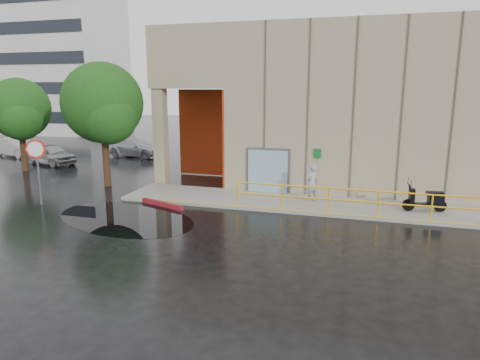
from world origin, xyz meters
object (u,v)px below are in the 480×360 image
at_px(car_b, 17,147).
at_px(tree_near, 104,106).
at_px(red_curb, 162,204).
at_px(car_a, 50,154).
at_px(tree_far, 19,111).
at_px(stop_sign, 37,158).
at_px(car_c, 136,148).
at_px(person, 312,183).
at_px(scooter, 426,193).

distance_m(car_b, tree_near, 14.41).
height_order(red_curb, car_a, car_a).
distance_m(tree_near, tree_far, 7.73).
distance_m(stop_sign, tree_far, 9.10).
bearing_deg(tree_far, car_c, 61.70).
bearing_deg(car_a, red_curb, -104.99).
relative_size(stop_sign, tree_far, 0.51).
xyz_separation_m(person, car_a, (-18.08, 5.30, -0.28)).
bearing_deg(scooter, person, 166.77).
distance_m(car_a, car_b, 5.17).
xyz_separation_m(car_c, tree_near, (3.63, -9.21, 3.45)).
height_order(car_c, tree_far, tree_far).
height_order(stop_sign, car_b, stop_sign).
xyz_separation_m(person, tree_near, (-10.57, 0.62, 3.15)).
distance_m(car_c, tree_near, 10.49).
bearing_deg(car_c, person, -117.07).
bearing_deg(car_b, tree_near, -103.47).
bearing_deg(stop_sign, tree_far, 133.64).
distance_m(scooter, car_b, 28.44).
xyz_separation_m(person, red_curb, (-6.22, -2.03, -0.88)).
relative_size(scooter, car_b, 0.41).
xyz_separation_m(red_curb, car_b, (-16.58, 9.46, 0.61)).
relative_size(red_curb, tree_far, 0.43).
xyz_separation_m(person, tree_far, (-17.93, 2.89, 2.68)).
relative_size(scooter, stop_sign, 0.60).
xyz_separation_m(car_a, tree_far, (0.15, -2.41, 2.96)).
bearing_deg(tree_near, car_c, 111.50).
relative_size(scooter, car_a, 0.43).
relative_size(stop_sign, car_c, 0.63).
bearing_deg(scooter, stop_sign, -179.17).
distance_m(red_curb, tree_far, 13.20).
bearing_deg(red_curb, tree_far, 157.23).
relative_size(person, tree_far, 0.29).
xyz_separation_m(car_a, tree_near, (7.51, -4.69, 3.44)).
height_order(stop_sign, red_curb, stop_sign).
bearing_deg(car_c, stop_sign, -160.55).
bearing_deg(car_b, red_curb, -104.06).
bearing_deg(car_a, tree_near, -105.21).
height_order(car_c, tree_near, tree_near).
bearing_deg(car_b, car_c, -58.74).
height_order(stop_sign, tree_near, tree_near).
relative_size(car_b, tree_near, 0.67).
distance_m(car_a, tree_near, 9.50).
distance_m(stop_sign, car_c, 13.49).
relative_size(stop_sign, red_curb, 1.21).
height_order(stop_sign, car_c, stop_sign).
distance_m(person, scooter, 4.59).
xyz_separation_m(red_curb, tree_near, (-4.35, 2.65, 4.04)).
bearing_deg(stop_sign, person, 13.40).
height_order(stop_sign, tree_far, tree_far).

